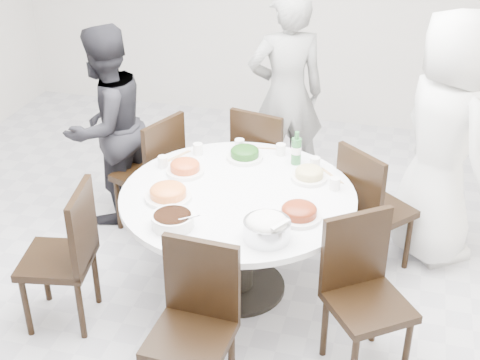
% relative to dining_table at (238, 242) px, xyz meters
% --- Properties ---
extents(floor, '(6.00, 6.00, 0.01)m').
position_rel_dining_table_xyz_m(floor, '(-0.12, -0.04, -0.38)').
color(floor, silver).
rests_on(floor, ground).
extents(dining_table, '(1.50, 1.50, 0.75)m').
position_rel_dining_table_xyz_m(dining_table, '(0.00, 0.00, 0.00)').
color(dining_table, white).
rests_on(dining_table, floor).
extents(chair_ne, '(0.59, 0.59, 0.95)m').
position_rel_dining_table_xyz_m(chair_ne, '(0.85, 0.51, 0.10)').
color(chair_ne, black).
rests_on(chair_ne, floor).
extents(chair_n, '(0.51, 0.51, 0.95)m').
position_rel_dining_table_xyz_m(chair_n, '(-0.04, 1.00, 0.10)').
color(chair_n, black).
rests_on(chair_n, floor).
extents(chair_nw, '(0.54, 0.54, 0.95)m').
position_rel_dining_table_xyz_m(chair_nw, '(-0.87, 0.59, 0.10)').
color(chair_nw, black).
rests_on(chair_nw, floor).
extents(chair_sw, '(0.49, 0.49, 0.95)m').
position_rel_dining_table_xyz_m(chair_sw, '(-1.00, -0.58, 0.10)').
color(chair_sw, black).
rests_on(chair_sw, floor).
extents(chair_s, '(0.44, 0.44, 0.95)m').
position_rel_dining_table_xyz_m(chair_s, '(0.02, -1.03, 0.10)').
color(chair_s, black).
rests_on(chair_s, floor).
extents(chair_se, '(0.59, 0.59, 0.95)m').
position_rel_dining_table_xyz_m(chair_se, '(0.90, -0.52, 0.10)').
color(chair_se, black).
rests_on(chair_se, floor).
extents(diner_right, '(0.96, 1.05, 1.80)m').
position_rel_dining_table_xyz_m(diner_right, '(1.24, 0.81, 0.53)').
color(diner_right, white).
rests_on(diner_right, floor).
extents(diner_middle, '(0.74, 0.64, 1.72)m').
position_rel_dining_table_xyz_m(diner_middle, '(0.02, 1.42, 0.49)').
color(diner_middle, black).
rests_on(diner_middle, floor).
extents(diner_left, '(0.82, 0.91, 1.55)m').
position_rel_dining_table_xyz_m(diner_left, '(-1.21, 0.68, 0.40)').
color(diner_left, black).
rests_on(diner_left, floor).
extents(dish_greens, '(0.25, 0.25, 0.07)m').
position_rel_dining_table_xyz_m(dish_greens, '(-0.08, 0.47, 0.41)').
color(dish_greens, white).
rests_on(dish_greens, dining_table).
extents(dish_pale, '(0.24, 0.24, 0.06)m').
position_rel_dining_table_xyz_m(dish_pale, '(0.40, 0.29, 0.41)').
color(dish_pale, white).
rests_on(dish_pale, dining_table).
extents(dish_orange, '(0.25, 0.25, 0.07)m').
position_rel_dining_table_xyz_m(dish_orange, '(-0.41, 0.17, 0.41)').
color(dish_orange, white).
rests_on(dish_orange, dining_table).
extents(dish_redbrown, '(0.27, 0.27, 0.07)m').
position_rel_dining_table_xyz_m(dish_redbrown, '(0.43, -0.19, 0.41)').
color(dish_redbrown, white).
rests_on(dish_redbrown, dining_table).
extents(dish_tofu, '(0.29, 0.29, 0.08)m').
position_rel_dining_table_xyz_m(dish_tofu, '(-0.40, -0.18, 0.41)').
color(dish_tofu, white).
rests_on(dish_tofu, dining_table).
extents(rice_bowl, '(0.27, 0.27, 0.12)m').
position_rel_dining_table_xyz_m(rice_bowl, '(0.29, -0.45, 0.43)').
color(rice_bowl, silver).
rests_on(rice_bowl, dining_table).
extents(soup_bowl, '(0.25, 0.25, 0.08)m').
position_rel_dining_table_xyz_m(soup_bowl, '(-0.27, -0.46, 0.41)').
color(soup_bowl, white).
rests_on(soup_bowl, dining_table).
extents(beverage_bottle, '(0.07, 0.07, 0.24)m').
position_rel_dining_table_xyz_m(beverage_bottle, '(0.28, 0.50, 0.49)').
color(beverage_bottle, '#286631').
rests_on(beverage_bottle, dining_table).
extents(tea_cups, '(0.07, 0.07, 0.08)m').
position_rel_dining_table_xyz_m(tea_cups, '(-0.03, 0.65, 0.42)').
color(tea_cups, white).
rests_on(tea_cups, dining_table).
extents(chopsticks, '(0.24, 0.04, 0.01)m').
position_rel_dining_table_xyz_m(chopsticks, '(-0.03, 0.68, 0.38)').
color(chopsticks, tan).
rests_on(chopsticks, dining_table).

